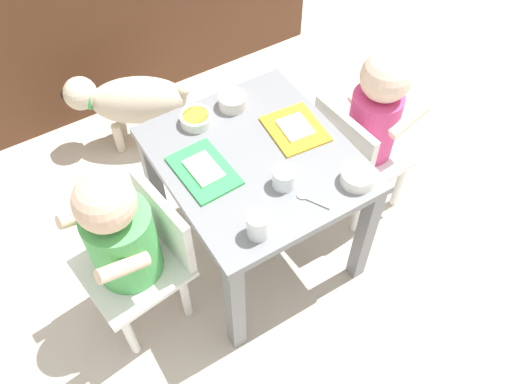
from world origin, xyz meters
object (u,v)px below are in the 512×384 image
object	(u,v)px
seated_child_left	(124,237)
food_tray_left	(204,170)
cereal_bowl_right_side	(358,177)
water_cup_right	(258,226)
spoon_by_left_tray	(310,200)
water_cup_left	(284,179)
dining_table	(256,175)
veggie_bowl_far	(196,119)
seated_child_right	(372,120)
dog	(130,100)
veggie_bowl_near	(232,101)
food_tray_right	(295,129)

from	to	relation	value
seated_child_left	food_tray_left	world-z (taller)	seated_child_left
seated_child_left	cereal_bowl_right_side	bearing A→B (deg)	-18.90
water_cup_right	spoon_by_left_tray	distance (m)	0.18
spoon_by_left_tray	water_cup_left	bearing A→B (deg)	109.16
seated_child_left	spoon_by_left_tray	size ratio (longest dim) A/B	7.20
dining_table	veggie_bowl_far	distance (m)	0.25
cereal_bowl_right_side	seated_child_left	bearing A→B (deg)	161.10
seated_child_right	cereal_bowl_right_side	bearing A→B (deg)	-138.73
dining_table	dog	distance (m)	0.73
seated_child_left	spoon_by_left_tray	bearing A→B (deg)	-22.76
dog	spoon_by_left_tray	xyz separation A→B (m)	(0.18, -0.91, 0.26)
water_cup_right	spoon_by_left_tray	size ratio (longest dim) A/B	0.80
dog	veggie_bowl_near	xyz separation A→B (m)	(0.19, -0.48, 0.28)
food_tray_left	food_tray_right	size ratio (longest dim) A/B	1.10
dining_table	seated_child_left	xyz separation A→B (m)	(-0.43, -0.02, 0.03)
veggie_bowl_far	spoon_by_left_tray	bearing A→B (deg)	-74.01
seated_child_left	seated_child_right	world-z (taller)	seated_child_left
veggie_bowl_far	veggie_bowl_near	world-z (taller)	veggie_bowl_near
cereal_bowl_right_side	spoon_by_left_tray	bearing A→B (deg)	174.22
dog	water_cup_left	distance (m)	0.88
dining_table	veggie_bowl_far	world-z (taller)	veggie_bowl_far
food_tray_left	veggie_bowl_far	xyz separation A→B (m)	(0.07, 0.18, 0.01)
water_cup_right	veggie_bowl_far	xyz separation A→B (m)	(0.05, 0.44, -0.01)
dining_table	food_tray_right	bearing A→B (deg)	9.99
seated_child_right	water_cup_left	world-z (taller)	seated_child_right
veggie_bowl_near	cereal_bowl_right_side	bearing A→B (deg)	-72.49
veggie_bowl_near	spoon_by_left_tray	xyz separation A→B (m)	(-0.01, -0.43, -0.02)
seated_child_left	cereal_bowl_right_side	xyz separation A→B (m)	(0.62, -0.21, 0.08)
dining_table	seated_child_right	xyz separation A→B (m)	(0.43, -0.02, 0.03)
dining_table	veggie_bowl_far	size ratio (longest dim) A/B	6.11
water_cup_left	cereal_bowl_right_side	xyz separation A→B (m)	(0.18, -0.10, -0.00)
food_tray_left	veggie_bowl_far	world-z (taller)	veggie_bowl_far
seated_child_left	cereal_bowl_right_side	size ratio (longest dim) A/B	7.07
veggie_bowl_near	spoon_by_left_tray	distance (m)	0.43
food_tray_right	veggie_bowl_near	distance (m)	0.22
seated_child_right	food_tray_left	distance (m)	0.59
spoon_by_left_tray	food_tray_right	bearing A→B (deg)	64.06
water_cup_left	food_tray_right	bearing A→B (deg)	46.99
dog	cereal_bowl_right_side	world-z (taller)	cereal_bowl_right_side
dog	cereal_bowl_right_side	bearing A→B (deg)	-70.53
dining_table	seated_child_left	world-z (taller)	seated_child_left
seated_child_right	water_cup_left	bearing A→B (deg)	-165.07
dining_table	food_tray_left	world-z (taller)	food_tray_left
seated_child_right	food_tray_right	distance (m)	0.28
spoon_by_left_tray	dog	bearing A→B (deg)	101.03
seated_child_right	food_tray_right	size ratio (longest dim) A/B	3.44
food_tray_left	water_cup_right	size ratio (longest dim) A/B	2.85
food_tray_right	spoon_by_left_tray	world-z (taller)	food_tray_right
dog	water_cup_left	xyz separation A→B (m)	(0.15, -0.82, 0.28)
seated_child_left	veggie_bowl_near	xyz separation A→B (m)	(0.48, 0.23, 0.08)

